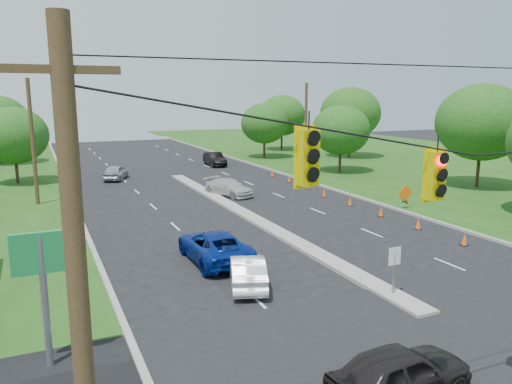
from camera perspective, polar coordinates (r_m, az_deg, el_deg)
name	(u,v)px	position (r m, az deg, el deg)	size (l,w,h in m)	color
curb_left	(73,202)	(39.53, -20.17, -1.08)	(0.25, 110.00, 0.16)	gray
curb_right	(309,183)	(45.44, 6.09, 1.05)	(0.25, 110.00, 0.16)	gray
median	(245,215)	(33.12, -1.27, -2.65)	(1.00, 34.00, 0.18)	gray
median_sign	(394,262)	(20.27, 15.54, -7.73)	(0.55, 0.06, 2.05)	gray
utility_pole_far_left	(33,143)	(38.82, -24.16, 5.15)	(0.28, 0.28, 9.00)	#422D1C
utility_pole_far_right	(306,129)	(50.40, 5.70, 7.20)	(0.28, 0.28, 9.00)	#422D1C
cone_2	(465,239)	(28.67, 22.73, -4.99)	(0.32, 0.32, 0.70)	#F55A15
cone_3	(418,224)	(31.06, 18.05, -3.47)	(0.32, 0.32, 0.70)	#F55A15
cone_4	(381,211)	(33.65, 14.08, -2.15)	(0.32, 0.32, 0.70)	#F55A15
cone_5	(350,201)	(36.39, 10.70, -1.03)	(0.32, 0.32, 0.70)	#F55A15
cone_6	(324,192)	(39.25, 7.80, -0.06)	(0.32, 0.32, 0.70)	#F55A15
cone_7	(308,185)	(42.50, 6.01, 0.84)	(0.32, 0.32, 0.70)	#F55A15
cone_8	(289,178)	(45.52, 3.81, 1.56)	(0.32, 0.32, 0.70)	#F55A15
cone_9	(272,173)	(48.60, 1.88, 2.18)	(0.32, 0.32, 0.70)	#F55A15
work_sign_1	(405,194)	(36.02, 16.70, -0.22)	(1.27, 0.58, 1.37)	black
work_sign_2	(305,168)	(47.33, 5.63, 2.80)	(1.27, 0.58, 1.37)	black
tree_5	(14,135)	(48.82, -25.97, 5.83)	(5.88, 5.88, 6.86)	black
tree_8	(482,122)	(46.18, 24.43, 7.26)	(7.56, 7.56, 8.82)	black
tree_9	(341,130)	(51.40, 9.67, 6.99)	(5.88, 5.88, 6.86)	black
tree_10	(350,113)	(64.09, 10.74, 8.84)	(7.56, 7.56, 8.82)	black
tree_11	(282,115)	(71.52, 2.97, 8.73)	(6.72, 6.72, 7.84)	black
tree_12	(264,123)	(62.63, 0.96, 7.85)	(5.88, 5.88, 6.86)	black
black_sedan	(400,372)	(14.38, 16.09, -19.17)	(1.68, 4.18, 1.43)	black
white_sedan	(247,271)	(21.01, -1.01, -8.97)	(1.38, 3.97, 1.31)	white
blue_pickup	(214,246)	(24.06, -4.78, -6.16)	(2.47, 5.35, 1.49)	navy
silver_car_far	(229,187)	(39.43, -3.14, 0.53)	(1.83, 4.51, 1.31)	#BBBBBB
silver_car_oncoming	(116,172)	(48.59, -15.74, 2.19)	(1.67, 4.14, 1.41)	#959AAB
dark_car_receding	(215,159)	(56.33, -4.75, 3.79)	(1.59, 4.55, 1.50)	black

